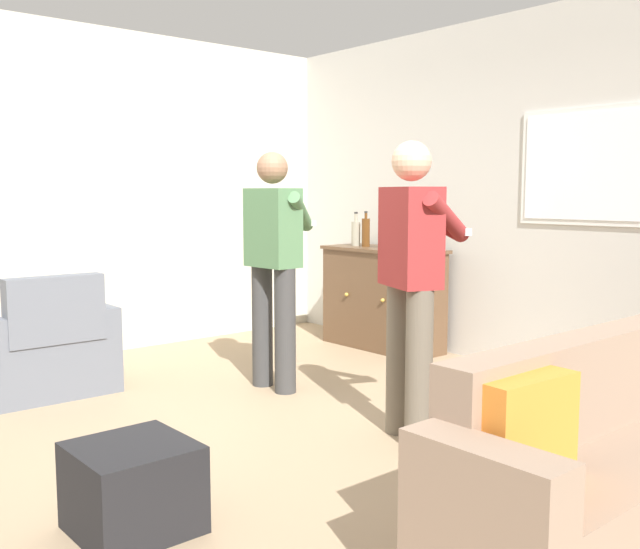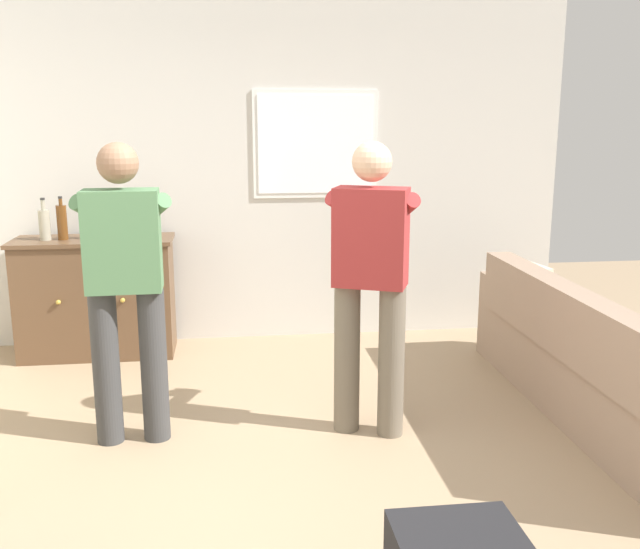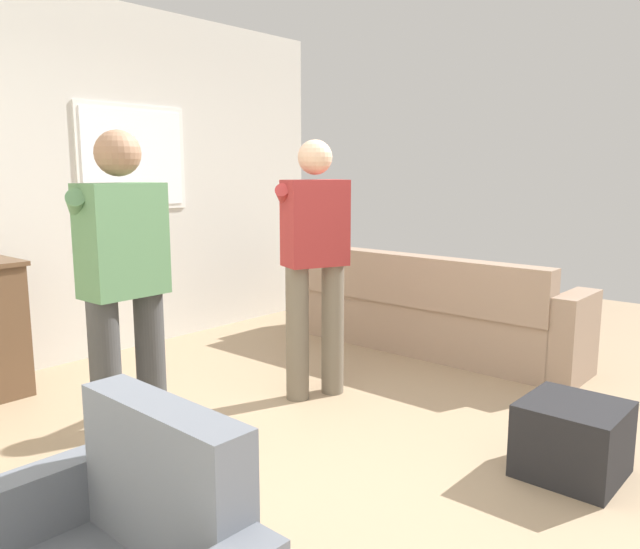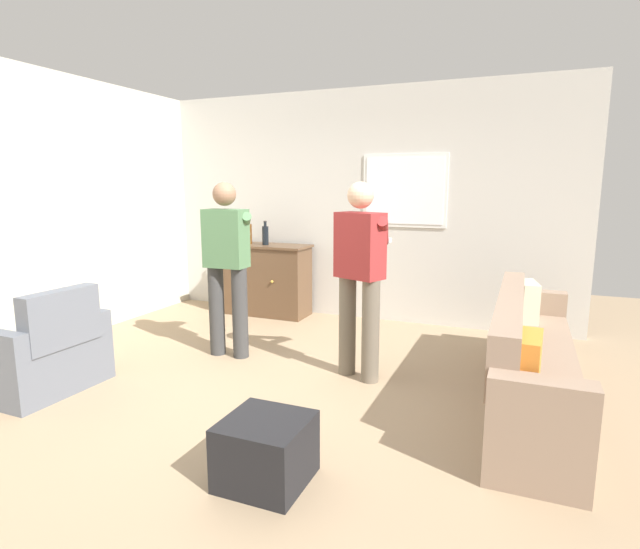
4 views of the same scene
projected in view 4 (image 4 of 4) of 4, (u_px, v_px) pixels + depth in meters
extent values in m
plane|color=#9E8466|center=(256.00, 395.00, 3.99)|extent=(10.40, 10.40, 0.00)
cube|color=beige|center=(360.00, 206.00, 6.16)|extent=(5.20, 0.12, 2.80)
cube|color=silver|center=(404.00, 191.00, 5.86)|extent=(1.00, 0.02, 0.85)
cube|color=white|center=(404.00, 191.00, 5.86)|extent=(0.92, 0.03, 0.77)
cube|color=beige|center=(8.00, 212.00, 4.74)|extent=(0.12, 5.20, 2.80)
cube|color=gray|center=(534.00, 376.00, 3.81)|extent=(0.55, 2.29, 0.42)
cube|color=gray|center=(509.00, 321.00, 3.82)|extent=(0.18, 2.29, 0.40)
cube|color=gray|center=(534.00, 322.00, 4.91)|extent=(0.55, 0.18, 0.64)
cube|color=gray|center=(538.00, 436.00, 2.68)|extent=(0.55, 0.18, 0.64)
cube|color=beige|center=(528.00, 301.00, 4.59)|extent=(0.21, 0.42, 0.36)
cube|color=orange|center=(527.00, 364.00, 2.96)|extent=(0.17, 0.41, 0.36)
cube|color=slate|center=(43.00, 366.00, 4.06)|extent=(0.65, 0.65, 0.40)
cube|color=slate|center=(61.00, 318.00, 3.89)|extent=(0.15, 0.64, 0.45)
cube|color=slate|center=(81.00, 341.00, 4.39)|extent=(0.64, 0.13, 0.60)
cube|color=brown|center=(265.00, 281.00, 6.44)|extent=(1.14, 0.44, 0.88)
cube|color=brown|center=(264.00, 246.00, 6.36)|extent=(1.18, 0.48, 0.03)
sphere|color=#B79338|center=(240.00, 279.00, 6.30)|extent=(0.04, 0.04, 0.04)
sphere|color=#B79338|center=(272.00, 282.00, 6.13)|extent=(0.04, 0.04, 0.04)
cylinder|color=#593314|center=(249.00, 234.00, 6.40)|extent=(0.07, 0.07, 0.26)
cylinder|color=#593314|center=(249.00, 222.00, 6.37)|extent=(0.03, 0.03, 0.05)
cylinder|color=#262626|center=(249.00, 219.00, 6.36)|extent=(0.03, 0.03, 0.02)
cylinder|color=gray|center=(240.00, 235.00, 6.44)|extent=(0.08, 0.08, 0.22)
cylinder|color=gray|center=(240.00, 223.00, 6.41)|extent=(0.03, 0.03, 0.08)
cylinder|color=#262626|center=(240.00, 220.00, 6.40)|extent=(0.03, 0.03, 0.02)
cylinder|color=black|center=(265.00, 236.00, 6.29)|extent=(0.08, 0.08, 0.24)
cylinder|color=black|center=(265.00, 224.00, 6.27)|extent=(0.04, 0.04, 0.05)
cylinder|color=#262626|center=(265.00, 221.00, 6.26)|extent=(0.04, 0.04, 0.02)
cube|color=black|center=(266.00, 451.00, 2.79)|extent=(0.46, 0.46, 0.37)
cylinder|color=#383838|center=(217.00, 311.00, 4.89)|extent=(0.15, 0.15, 0.88)
cylinder|color=#383838|center=(240.00, 313.00, 4.79)|extent=(0.15, 0.15, 0.88)
cube|color=#4C754C|center=(226.00, 238.00, 4.71)|extent=(0.41, 0.23, 0.55)
sphere|color=#8C664C|center=(224.00, 194.00, 4.64)|extent=(0.22, 0.22, 0.22)
cylinder|color=#4C754C|center=(224.00, 225.00, 4.88)|extent=(0.32, 0.41, 0.29)
cylinder|color=#4C754C|center=(245.00, 226.00, 4.80)|extent=(0.34, 0.40, 0.29)
cube|color=white|center=(243.00, 233.00, 5.00)|extent=(0.15, 0.04, 0.04)
cylinder|color=#6B6051|center=(347.00, 325.00, 4.37)|extent=(0.15, 0.15, 0.88)
cylinder|color=#6B6051|center=(370.00, 331.00, 4.19)|extent=(0.15, 0.15, 0.88)
cube|color=#9E2D2D|center=(360.00, 246.00, 4.15)|extent=(0.45, 0.35, 0.55)
sphere|color=#D8AD8C|center=(361.00, 195.00, 4.08)|extent=(0.22, 0.22, 0.22)
cylinder|color=#9E2D2D|center=(362.00, 230.00, 4.33)|extent=(0.42, 0.31, 0.29)
cylinder|color=#9E2D2D|center=(383.00, 232.00, 4.17)|extent=(0.19, 0.45, 0.29)
cube|color=white|center=(383.00, 240.00, 4.37)|extent=(0.15, 0.09, 0.04)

